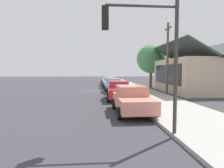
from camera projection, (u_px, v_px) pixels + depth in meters
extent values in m
plane|color=#38383D|center=(91.00, 91.00, 24.65)|extent=(120.00, 120.00, 0.00)
cube|color=#A3A099|center=(135.00, 90.00, 25.09)|extent=(60.00, 4.20, 0.16)
cube|color=silver|center=(106.00, 80.00, 39.05)|extent=(4.59, 1.82, 0.70)
cube|color=#A0A2A6|center=(106.00, 77.00, 39.46)|extent=(2.21, 1.58, 0.56)
cylinder|color=black|center=(111.00, 82.00, 37.72)|extent=(0.66, 0.23, 0.66)
cylinder|color=black|center=(102.00, 82.00, 37.60)|extent=(0.66, 0.23, 0.66)
cylinder|color=black|center=(110.00, 81.00, 40.54)|extent=(0.66, 0.23, 0.66)
cylinder|color=black|center=(102.00, 81.00, 40.42)|extent=(0.66, 0.23, 0.66)
cube|color=silver|center=(108.00, 81.00, 32.99)|extent=(4.71, 2.00, 0.70)
cube|color=beige|center=(108.00, 78.00, 33.41)|extent=(2.29, 1.68, 0.56)
cylinder|color=black|center=(114.00, 84.00, 31.61)|extent=(0.67, 0.25, 0.66)
cylinder|color=black|center=(103.00, 84.00, 31.55)|extent=(0.67, 0.25, 0.66)
cylinder|color=black|center=(113.00, 83.00, 34.48)|extent=(0.67, 0.25, 0.66)
cylinder|color=black|center=(103.00, 83.00, 34.41)|extent=(0.67, 0.25, 0.66)
cube|color=#9ED1BC|center=(110.00, 84.00, 27.60)|extent=(4.35, 1.85, 0.70)
cube|color=#86B1A0|center=(110.00, 79.00, 27.99)|extent=(2.09, 1.62, 0.56)
cylinder|color=black|center=(118.00, 87.00, 26.37)|extent=(0.66, 0.22, 0.66)
cylinder|color=black|center=(104.00, 87.00, 26.21)|extent=(0.66, 0.22, 0.66)
cylinder|color=black|center=(116.00, 85.00, 29.04)|extent=(0.66, 0.22, 0.66)
cylinder|color=black|center=(103.00, 85.00, 28.88)|extent=(0.66, 0.22, 0.66)
cube|color=#8CB7E0|center=(114.00, 87.00, 22.57)|extent=(4.59, 1.92, 0.70)
cube|color=#779CBE|center=(113.00, 81.00, 22.97)|extent=(2.23, 1.61, 0.56)
cylinder|color=black|center=(123.00, 91.00, 21.31)|extent=(0.67, 0.25, 0.66)
cylinder|color=black|center=(108.00, 91.00, 21.10)|extent=(0.67, 0.25, 0.66)
cylinder|color=black|center=(119.00, 88.00, 24.08)|extent=(0.67, 0.25, 0.66)
cylinder|color=black|center=(105.00, 89.00, 23.87)|extent=(0.67, 0.25, 0.66)
cube|color=red|center=(119.00, 92.00, 16.88)|extent=(4.45, 2.07, 0.70)
cube|color=#A9272B|center=(118.00, 84.00, 17.27)|extent=(2.17, 1.73, 0.56)
cylinder|color=black|center=(131.00, 98.00, 15.59)|extent=(0.67, 0.25, 0.66)
cylinder|color=black|center=(108.00, 98.00, 15.54)|extent=(0.67, 0.25, 0.66)
cylinder|color=black|center=(128.00, 94.00, 18.28)|extent=(0.67, 0.25, 0.66)
cylinder|color=black|center=(108.00, 94.00, 18.23)|extent=(0.67, 0.25, 0.66)
cube|color=#EA8C75|center=(132.00, 102.00, 11.49)|extent=(4.58, 1.90, 0.70)
cube|color=tan|center=(131.00, 90.00, 11.90)|extent=(2.20, 1.66, 0.56)
cylinder|color=black|center=(155.00, 113.00, 10.18)|extent=(0.66, 0.22, 0.66)
cylinder|color=black|center=(120.00, 113.00, 10.02)|extent=(0.66, 0.22, 0.66)
cylinder|color=black|center=(142.00, 103.00, 13.00)|extent=(0.66, 0.22, 0.66)
cylinder|color=black|center=(114.00, 104.00, 12.83)|extent=(0.66, 0.22, 0.66)
cube|color=#CCB293|center=(194.00, 76.00, 22.73)|extent=(9.64, 6.46, 3.82)
cube|color=black|center=(167.00, 74.00, 22.45)|extent=(7.71, 0.08, 2.14)
cube|color=#3F4C47|center=(181.00, 52.00, 22.41)|extent=(10.24, 3.53, 1.98)
cube|color=#3F4C47|center=(208.00, 52.00, 22.67)|extent=(10.24, 3.53, 1.98)
cylinder|color=brown|center=(151.00, 77.00, 29.40)|extent=(0.44, 0.44, 3.08)
sphere|color=#47844C|center=(151.00, 59.00, 29.22)|extent=(4.25, 4.25, 4.25)
cylinder|color=#383833|center=(176.00, 68.00, 7.22)|extent=(0.14, 0.14, 5.20)
cylinder|color=#383833|center=(142.00, 6.00, 6.97)|extent=(0.10, 2.60, 0.10)
cube|color=black|center=(105.00, 18.00, 6.89)|extent=(0.28, 0.24, 0.80)
sphere|color=red|center=(105.00, 12.00, 7.03)|extent=(0.16, 0.16, 0.16)
sphere|color=yellow|center=(105.00, 19.00, 7.04)|extent=(0.16, 0.16, 0.16)
sphere|color=green|center=(105.00, 26.00, 7.06)|extent=(0.16, 0.16, 0.16)
cylinder|color=brown|center=(167.00, 59.00, 20.70)|extent=(0.24, 0.24, 7.50)
cube|color=brown|center=(168.00, 28.00, 20.48)|extent=(1.80, 0.12, 0.12)
cylinder|color=red|center=(116.00, 83.00, 34.15)|extent=(0.22, 0.22, 0.55)
sphere|color=red|center=(116.00, 81.00, 34.12)|extent=(0.18, 0.18, 0.18)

